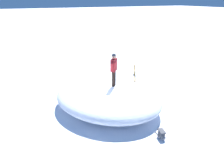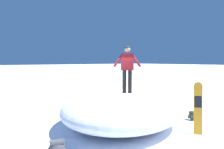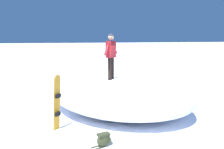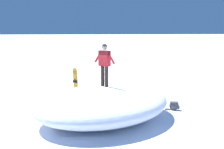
{
  "view_description": "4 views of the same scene",
  "coord_description": "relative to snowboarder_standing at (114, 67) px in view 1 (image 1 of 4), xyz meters",
  "views": [
    {
      "loc": [
        7.59,
        -3.03,
        5.38
      ],
      "look_at": [
        -0.28,
        0.73,
        1.94
      ],
      "focal_mm": 31.01,
      "sensor_mm": 36.0,
      "label": 1
    },
    {
      "loc": [
        5.07,
        6.95,
        2.41
      ],
      "look_at": [
        -0.16,
        0.39,
        1.89
      ],
      "focal_mm": 36.58,
      "sensor_mm": 36.0,
      "label": 2
    },
    {
      "loc": [
        -8.55,
        3.29,
        2.77
      ],
      "look_at": [
        -0.04,
        0.75,
        1.36
      ],
      "focal_mm": 36.91,
      "sensor_mm": 36.0,
      "label": 3
    },
    {
      "loc": [
        -0.97,
        -10.07,
        3.59
      ],
      "look_at": [
        -0.16,
        0.81,
        1.73
      ],
      "focal_mm": 45.45,
      "sensor_mm": 36.0,
      "label": 4
    }
  ],
  "objects": [
    {
      "name": "backpack_near",
      "position": [
        3.06,
        0.69,
        -2.06
      ],
      "size": [
        0.65,
        0.34,
        0.36
      ],
      "color": "#4C4C51",
      "rests_on": "ground"
    },
    {
      "name": "ground",
      "position": [
        0.44,
        -0.91,
        -2.25
      ],
      "size": [
        240.0,
        240.0,
        0.0
      ],
      "primitive_type": "plane",
      "color": "white"
    },
    {
      "name": "snowboarder_standing",
      "position": [
        0.0,
        0.0,
        0.0
      ],
      "size": [
        0.81,
        0.74,
        1.68
      ],
      "color": "black",
      "rests_on": "snow_mound"
    },
    {
      "name": "snowboard_primary_upright",
      "position": [
        -1.25,
        2.05,
        -1.37
      ],
      "size": [
        0.29,
        0.29,
        1.71
      ],
      "color": "orange",
      "rests_on": "ground"
    },
    {
      "name": "snow_mound",
      "position": [
        -0.06,
        -0.33,
        -1.63
      ],
      "size": [
        7.07,
        6.84,
        1.25
      ],
      "primitive_type": "ellipsoid",
      "rotation": [
        0.0,
        0.0,
        0.65
      ],
      "color": "white",
      "rests_on": "ground"
    },
    {
      "name": "backpack_far",
      "position": [
        -2.7,
        0.98,
        -2.07
      ],
      "size": [
        0.31,
        0.58,
        0.35
      ],
      "color": "#383D23",
      "rests_on": "ground"
    }
  ]
}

